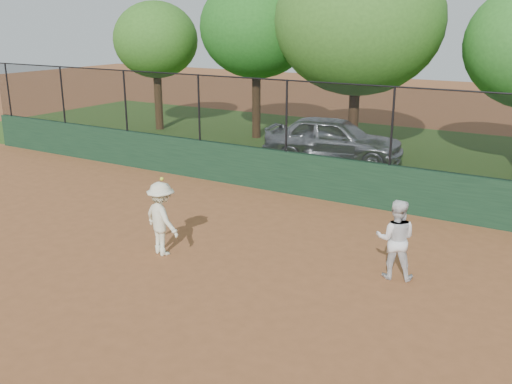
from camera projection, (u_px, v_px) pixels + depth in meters
The scene contains 10 objects.
ground at pixel (164, 272), 11.22m from camera, with size 80.00×80.00×0.00m, color brown.
back_wall at pixel (301, 174), 15.97m from camera, with size 26.00×0.20×1.20m, color #1A3B23.
grass_strip at pixel (374, 154), 21.06m from camera, with size 36.00×12.00×0.01m, color #274816.
parked_car at pixel (333, 139), 19.58m from camera, with size 1.91×4.74×1.61m, color #A8ACB1.
player_second at pixel (396, 239), 10.78m from camera, with size 0.76×0.59×1.56m, color white.
player_main at pixel (162, 219), 11.88m from camera, with size 1.14×0.87×1.77m.
fence_assembly at pixel (302, 116), 15.51m from camera, with size 26.00×0.06×2.00m.
tree_0 at pixel (156, 40), 24.65m from camera, with size 3.78×3.44×5.54m.
tree_1 at pixel (256, 28), 22.65m from camera, with size 4.65×4.23×6.47m.
tree_2 at pixel (358, 21), 19.23m from camera, with size 5.80×5.28×7.23m.
Camera 1 is at (6.86, -7.87, 4.77)m, focal length 40.00 mm.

